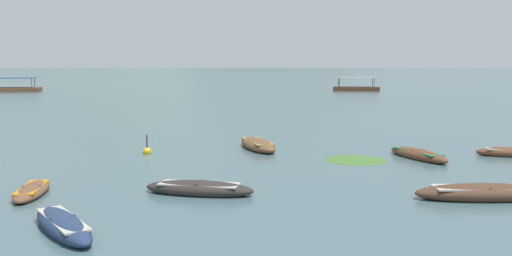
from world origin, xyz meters
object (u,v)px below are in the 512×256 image
Objects in this scene: rowboat_3 at (63,225)px; ferry_1 at (356,88)px; rowboat_1 at (484,193)px; ferry_0 at (10,89)px; rowboat_0 at (199,189)px; rowboat_7 at (418,155)px; mooring_buoy at (147,152)px; rowboat_2 at (258,145)px; rowboat_5 at (32,191)px.

ferry_1 is at bearing 79.35° from rowboat_3.
rowboat_1 is 86.86m from ferry_0.
rowboat_1 is at bearing -92.20° from ferry_1.
rowboat_7 is (8.84, 7.79, 0.00)m from rowboat_0.
ferry_0 is (-54.32, 59.69, 0.27)m from rowboat_7.
ferry_0 reaches higher than rowboat_3.
rowboat_7 is (11.58, 12.21, 0.00)m from rowboat_3.
rowboat_7 is at bearing -0.83° from mooring_buoy.
rowboat_2 is (-8.29, 9.87, 0.01)m from rowboat_1.
rowboat_2 is 5.69m from mooring_buoy.
rowboat_1 is at bearing -49.96° from rowboat_2.
rowboat_0 is 0.38× the size of ferry_0.
ferry_0 is at bearing 120.73° from rowboat_3.
rowboat_0 is 0.87× the size of rowboat_2.
rowboat_5 is (-6.69, -10.67, -0.07)m from rowboat_2.
rowboat_2 is 0.43× the size of ferry_0.
ferry_0 and ferry_1 have the same top height.
ferry_1 is at bearing 76.78° from rowboat_5.
ferry_0 is at bearing 123.98° from rowboat_0.
rowboat_0 is at bearing -99.25° from ferry_1.
rowboat_0 is at bearing -96.28° from rowboat_2.
ferry_0 is at bearing 120.35° from rowboat_5.
rowboat_5 is at bearing -173.39° from rowboat_0.
ferry_0 is at bearing 129.03° from rowboat_2.
rowboat_2 reaches higher than rowboat_5.
rowboat_3 is (-12.13, -4.58, -0.02)m from rowboat_1.
rowboat_3 is 81.27m from ferry_1.
rowboat_0 is at bearing -62.22° from mooring_buoy.
ferry_0 is (-42.75, 71.90, 0.27)m from rowboat_3.
rowboat_5 is at bearing -149.67° from rowboat_7.
rowboat_0 is 10.09m from rowboat_2.
ferry_0 reaches higher than rowboat_0.
ferry_1 is (3.45, 67.66, 0.27)m from rowboat_7.
rowboat_7 is 67.75m from ferry_1.
rowboat_2 is at bearing -50.97° from ferry_0.
ferry_0 is (-39.90, 68.13, 0.31)m from rowboat_5.
rowboat_0 is 1.11× the size of rowboat_3.
rowboat_5 is (-5.58, -0.65, -0.04)m from rowboat_0.
rowboat_2 is (1.10, 10.03, 0.03)m from rowboat_0.
rowboat_0 is at bearing -179.02° from rowboat_1.
rowboat_0 is at bearing -138.61° from rowboat_7.
rowboat_3 is at bearing -133.47° from rowboat_7.
ferry_0 is (-46.59, 57.46, 0.24)m from rowboat_2.
ferry_0 reaches higher than rowboat_1.
rowboat_3 is at bearing -52.92° from rowboat_5.
mooring_buoy is at bearing 117.78° from rowboat_0.
rowboat_0 is 9.02m from mooring_buoy.
rowboat_7 is at bearing -92.92° from ferry_1.
rowboat_3 is 3.33× the size of mooring_buoy.
ferry_0 is 9.79× the size of mooring_buoy.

